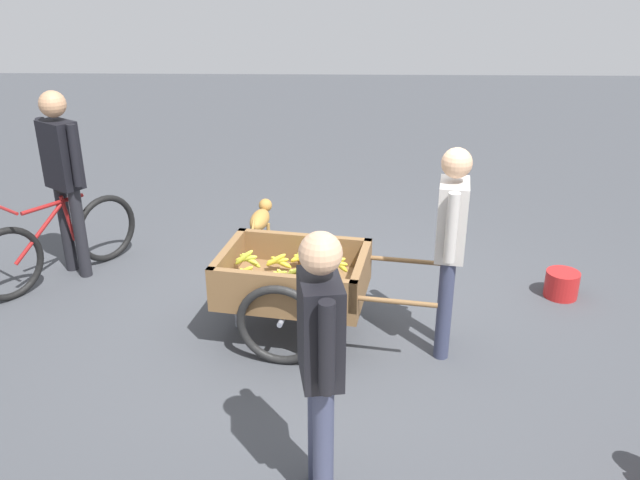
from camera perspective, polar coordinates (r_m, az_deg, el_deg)
name	(u,v)px	position (r m, az deg, el deg)	size (l,w,h in m)	color
ground_plane	(336,320)	(5.44, 1.44, -6.94)	(24.00, 24.00, 0.00)	#3D3F44
fruit_cart	(294,283)	(5.06, -2.28, -3.76)	(1.76, 1.06, 0.72)	brown
vendor_person	(451,235)	(4.73, 11.25, 0.41)	(0.26, 0.53, 1.57)	#333851
bicycle	(60,243)	(6.41, -21.64, -0.25)	(1.02, 1.38, 0.85)	black
cyclist_person	(63,167)	(6.27, -21.39, 5.88)	(0.44, 0.38, 1.70)	black
dog	(261,219)	(6.77, -5.17, 1.87)	(0.23, 0.67, 0.40)	#AD7A38
plastic_bucket	(562,284)	(6.12, 20.20, -3.61)	(0.29, 0.29, 0.23)	#B21E1E
bystander_person	(320,349)	(3.34, 0.04, -9.44)	(0.25, 0.53, 1.58)	#333851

